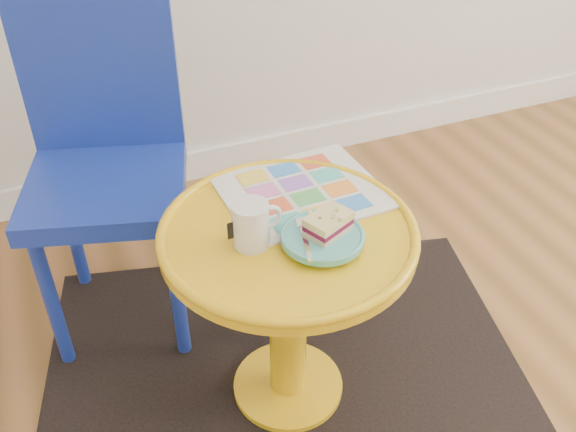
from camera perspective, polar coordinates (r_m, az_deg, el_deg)
name	(u,v)px	position (r m, az deg, el deg)	size (l,w,h in m)	color
room_walls	(202,369)	(1.78, -7.63, -13.30)	(4.00, 4.00, 4.00)	silver
rug	(288,388)	(1.79, 0.00, -15.01)	(1.30, 1.10, 0.01)	black
side_table	(288,282)	(1.51, 0.00, -5.88)	(0.57, 0.57, 0.54)	gold
chair	(106,153)	(1.78, -15.89, 5.39)	(0.50, 0.51, 0.92)	#172D99
newspaper	(302,191)	(1.53, 1.23, 2.21)	(0.37, 0.31, 0.01)	silver
mug	(252,223)	(1.34, -3.26, -0.64)	(0.11, 0.08, 0.10)	silver
plate	(322,237)	(1.36, 3.08, -1.90)	(0.18, 0.18, 0.02)	#54B2AC
cake_slice	(328,224)	(1.35, 3.60, -0.67)	(0.12, 0.10, 0.04)	#D3BC8C
fork	(304,237)	(1.35, 1.47, -1.88)	(0.05, 0.14, 0.00)	silver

